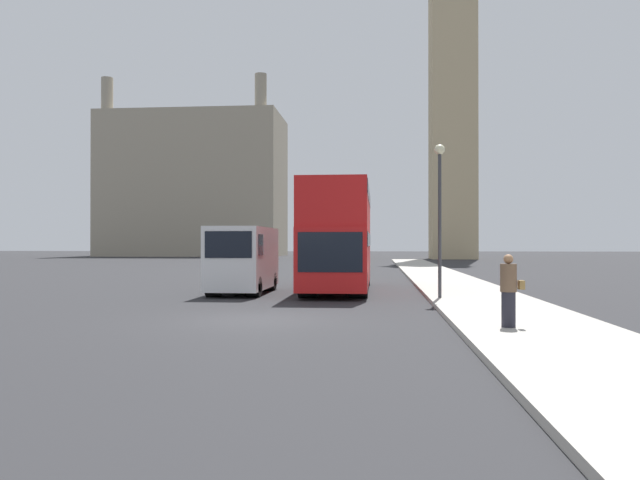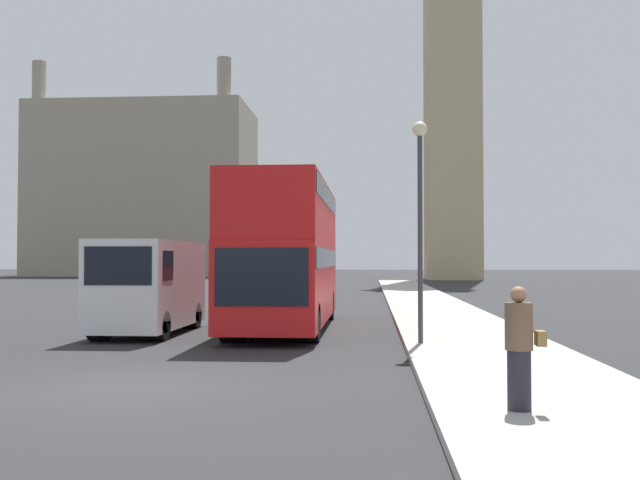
% 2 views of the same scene
% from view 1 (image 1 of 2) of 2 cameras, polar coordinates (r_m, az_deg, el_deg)
% --- Properties ---
extents(ground_plane, '(300.00, 300.00, 0.00)m').
position_cam_1_polar(ground_plane, '(17.03, -5.63, -7.23)').
color(ground_plane, '#28282B').
extents(sidewalk_strip, '(3.68, 120.00, 0.15)m').
position_cam_1_polar(sidewalk_strip, '(17.12, 17.65, -6.92)').
color(sidewalk_strip, '#ADA89E').
rests_on(sidewalk_strip, ground_plane).
extents(building_block_distant, '(29.27, 15.46, 28.59)m').
position_cam_1_polar(building_block_distant, '(107.33, -11.36, 4.87)').
color(building_block_distant, '#9E937F').
rests_on(building_block_distant, ground_plane).
extents(red_double_decker_bus, '(2.64, 10.17, 4.48)m').
position_cam_1_polar(red_double_decker_bus, '(26.94, 1.73, 0.61)').
color(red_double_decker_bus, red).
rests_on(red_double_decker_bus, ground_plane).
extents(white_van, '(2.11, 5.24, 2.71)m').
position_cam_1_polar(white_van, '(25.66, -7.06, -1.67)').
color(white_van, white).
rests_on(white_van, ground_plane).
extents(pedestrian, '(0.53, 0.37, 1.65)m').
position_cam_1_polar(pedestrian, '(14.80, 16.88, -4.46)').
color(pedestrian, '#23232D').
rests_on(pedestrian, sidewalk_strip).
extents(street_lamp, '(0.36, 0.36, 5.38)m').
position_cam_1_polar(street_lamp, '(22.31, 10.89, 3.97)').
color(street_lamp, '#38383D').
rests_on(street_lamp, sidewalk_strip).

